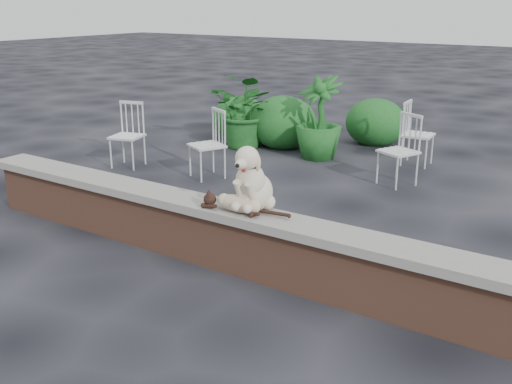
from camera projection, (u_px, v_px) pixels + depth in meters
The scene contains 12 objects.
ground at pixel (218, 263), 5.57m from camera, with size 60.00×60.00×0.00m, color black.
brick_wall at pixel (217, 238), 5.49m from camera, with size 6.00×0.30×0.50m, color brown.
capstone at pixel (217, 209), 5.40m from camera, with size 6.20×0.40×0.08m, color slate.
dog at pixel (255, 176), 5.19m from camera, with size 0.40×0.52×0.61m, color beige, non-canonical shape.
cat at pixel (238, 203), 5.18m from camera, with size 0.99×0.24×0.17m, color tan, non-canonical shape.
chair_a at pixel (127, 135), 8.65m from camera, with size 0.56×0.56×0.94m, color white, non-canonical shape.
chair_b at pixel (207, 144), 8.11m from camera, with size 0.56×0.56×0.94m, color white, non-canonical shape.
chair_d at pixel (398, 150), 7.78m from camera, with size 0.56×0.56×0.94m, color white, non-canonical shape.
chair_e at pixel (418, 134), 8.75m from camera, with size 0.56×0.56×0.94m, color white, non-canonical shape.
potted_plant_a at pixel (246, 111), 9.73m from camera, with size 1.11×0.97×1.24m, color #17501C.
potted_plant_b at pixel (319, 118), 9.06m from camera, with size 0.71×0.71×1.27m, color #17501C.
shrubbery at pixel (299, 122), 10.08m from camera, with size 3.14×2.04×0.90m.
Camera 1 is at (3.12, -4.03, 2.35)m, focal length 41.59 mm.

